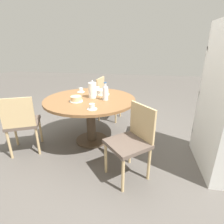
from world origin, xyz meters
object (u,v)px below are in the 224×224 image
(cup_c, at_px, (92,91))
(bookshelf, at_px, (220,104))
(cup_d, at_px, (92,107))
(cup_b, at_px, (98,89))
(chair_c, at_px, (132,140))
(water_bottle, at_px, (105,93))
(cake_second, at_px, (76,99))
(chair_a, at_px, (107,97))
(chair_b, at_px, (22,122))
(cup_a, at_px, (81,90))
(coffee_pot, at_px, (92,90))
(cake_main, at_px, (103,92))

(cup_c, bearing_deg, bookshelf, 69.72)
(cup_d, bearing_deg, cup_b, -169.71)
(chair_c, relative_size, bookshelf, 0.49)
(chair_c, bearing_deg, cup_d, -155.03)
(bookshelf, bearing_deg, chair_c, 110.02)
(water_bottle, relative_size, cake_second, 1.42)
(cup_b, relative_size, cup_c, 1.00)
(chair_a, distance_m, cup_c, 0.73)
(chair_b, distance_m, water_bottle, 1.23)
(cup_a, bearing_deg, coffee_pot, 45.82)
(cake_main, relative_size, cake_second, 1.20)
(chair_a, xyz_separation_m, cake_second, (1.16, -0.20, 0.29))
(cake_second, height_order, cup_a, cake_second)
(chair_c, height_order, cup_d, chair_c)
(coffee_pot, distance_m, cake_second, 0.31)
(cup_b, bearing_deg, cake_main, 32.92)
(cup_a, bearing_deg, cup_b, 117.02)
(cake_second, xyz_separation_m, cup_b, (-0.66, 0.14, -0.01))
(cup_c, bearing_deg, cup_d, 16.12)
(chair_c, distance_m, water_bottle, 0.86)
(bookshelf, bearing_deg, cake_main, 69.30)
(cup_b, bearing_deg, cup_a, -62.98)
(coffee_pot, relative_size, cup_b, 2.11)
(cake_second, distance_m, cup_d, 0.41)
(cup_a, distance_m, cup_b, 0.29)
(coffee_pot, bearing_deg, cake_main, 152.19)
(bookshelf, bearing_deg, chair_a, 51.09)
(chair_c, xyz_separation_m, cake_second, (-0.49, -0.83, 0.29))
(chair_b, bearing_deg, chair_c, 146.55)
(chair_c, distance_m, cup_b, 1.37)
(bookshelf, relative_size, water_bottle, 6.72)
(coffee_pot, relative_size, cake_second, 1.45)
(chair_a, bearing_deg, water_bottle, -162.48)
(coffee_pot, distance_m, cup_d, 0.53)
(chair_b, relative_size, cup_c, 6.84)
(chair_c, bearing_deg, chair_a, 159.13)
(chair_a, relative_size, cake_main, 3.91)
(cake_second, bearing_deg, chair_a, 170.11)
(cake_main, distance_m, cup_c, 0.20)
(chair_b, xyz_separation_m, cake_main, (-0.72, 0.99, 0.29))
(chair_a, height_order, coffee_pot, coffee_pot)
(chair_a, relative_size, cup_c, 6.84)
(coffee_pot, height_order, cake_main, coffee_pot)
(cup_a, bearing_deg, bookshelf, 71.14)
(chair_c, xyz_separation_m, water_bottle, (-0.65, -0.44, 0.36))
(water_bottle, distance_m, cup_d, 0.43)
(chair_b, distance_m, cup_d, 1.05)
(cup_b, height_order, cup_d, same)
(chair_b, bearing_deg, coffee_pot, -175.05)
(chair_c, distance_m, cup_d, 0.63)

